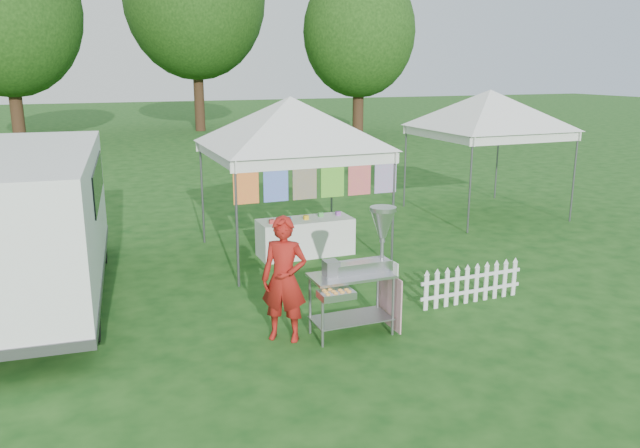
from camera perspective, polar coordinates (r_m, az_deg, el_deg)
name	(u,v)px	position (r m, az deg, el deg)	size (l,w,h in m)	color
ground	(372,320)	(9.07, 4.75, -8.73)	(120.00, 120.00, 0.00)	#134012
canopy_main	(290,97)	(11.60, -2.73, 11.52)	(4.24, 4.24, 3.45)	#59595E
canopy_right	(491,90)	(15.53, 15.33, 11.73)	(4.24, 4.24, 3.45)	#59595E
tree_left	(5,12)	(31.63, -26.84, 16.93)	(6.40, 6.40, 9.53)	#341F13
tree_right	(359,32)	(32.56, 3.60, 17.08)	(5.60, 5.60, 8.42)	#341F13
donut_cart	(365,262)	(8.31, 4.11, -3.44)	(1.24, 0.84, 1.72)	gray
vendor	(284,279)	(8.16, -3.29, -5.07)	(0.61, 0.40, 1.67)	maroon
cargo_van	(21,221)	(10.47, -25.64, 0.26)	(2.68, 5.77, 2.33)	white
picket_fence	(471,285)	(9.84, 13.68, -5.43)	(1.80, 0.07, 0.56)	white
display_table	(305,237)	(11.96, -1.35, -1.19)	(1.80, 0.70, 0.71)	white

